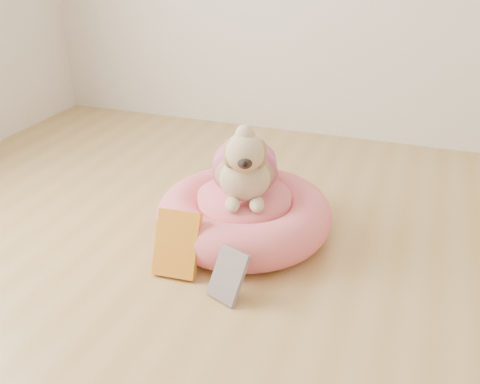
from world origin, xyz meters
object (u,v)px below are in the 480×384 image
(pet_bed, at_px, (244,215))
(book_yellow, at_px, (177,244))
(dog, at_px, (245,154))
(book_white, at_px, (228,275))

(pet_bed, height_order, book_yellow, book_yellow)
(book_yellow, bearing_deg, pet_bed, 63.19)
(pet_bed, height_order, dog, dog)
(book_yellow, bearing_deg, dog, 64.56)
(pet_bed, relative_size, book_yellow, 2.94)
(book_white, bearing_deg, dog, 124.44)
(dog, xyz_separation_m, book_yellow, (-0.13, -0.34, -0.23))
(dog, distance_m, book_yellow, 0.43)
(book_yellow, xyz_separation_m, book_white, (0.22, -0.08, -0.03))
(pet_bed, xyz_separation_m, book_yellow, (-0.14, -0.32, 0.03))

